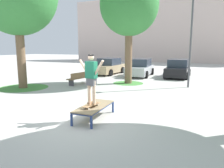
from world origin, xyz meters
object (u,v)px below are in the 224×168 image
object	(u,v)px
skate_box	(94,107)
tree_mid_back	(129,5)
car_black	(178,69)
car_silver	(140,68)
skater	(91,76)
car_tan	(109,67)
light_post	(192,25)
park_bench	(81,77)
skateboard	(92,105)

from	to	relation	value
skate_box	tree_mid_back	world-z (taller)	tree_mid_back
skate_box	car_black	bearing A→B (deg)	84.80
skate_box	car_silver	bearing A→B (deg)	99.57
tree_mid_back	car_black	xyz separation A→B (m)	(2.71, 4.81, -4.55)
skater	tree_mid_back	world-z (taller)	tree_mid_back
car_tan	car_silver	world-z (taller)	same
skater	car_tan	size ratio (longest dim) A/B	0.40
car_silver	light_post	xyz separation A→B (m)	(4.43, -4.13, 3.13)
skate_box	car_tan	xyz separation A→B (m)	(-5.14, 12.03, 0.28)
light_post	park_bench	bearing A→B (deg)	-166.04
skateboard	skater	distance (m)	0.99
car_silver	light_post	distance (m)	6.82
skate_box	tree_mid_back	size ratio (longest dim) A/B	0.26
skater	car_black	distance (m)	12.75
tree_mid_back	park_bench	world-z (taller)	tree_mid_back
car_silver	skate_box	bearing A→B (deg)	-80.43
skater	skate_box	bearing A→B (deg)	93.35
car_silver	park_bench	size ratio (longest dim) A/B	1.76
skateboard	skate_box	bearing A→B (deg)	93.26
car_black	park_bench	distance (m)	8.49
car_tan	light_post	bearing A→B (deg)	-29.46
skate_box	skateboard	bearing A→B (deg)	-86.74
tree_mid_back	car_tan	size ratio (longest dim) A/B	1.73
tree_mid_back	car_silver	xyz separation A→B (m)	(-0.44, 4.21, -4.55)
car_silver	park_bench	distance (m)	6.31
car_silver	skater	bearing A→B (deg)	-80.53
skate_box	skateboard	world-z (taller)	skateboard
tree_mid_back	light_post	bearing A→B (deg)	1.12
park_bench	tree_mid_back	bearing A→B (deg)	29.73
skateboard	park_bench	xyz separation A→B (m)	(-4.41, 6.24, -0.09)
skate_box	car_black	xyz separation A→B (m)	(1.14, 12.49, 0.28)
tree_mid_back	car_silver	size ratio (longest dim) A/B	1.71
skateboard	park_bench	bearing A→B (deg)	125.24
skate_box	car_silver	distance (m)	12.06
car_silver	car_black	distance (m)	3.20
car_tan	park_bench	world-z (taller)	car_tan
car_silver	park_bench	bearing A→B (deg)	-112.36
skate_box	light_post	bearing A→B (deg)	72.66
car_black	skate_box	bearing A→B (deg)	-95.20
car_black	tree_mid_back	bearing A→B (deg)	-119.36
skateboard	tree_mid_back	xyz separation A→B (m)	(-1.58, 7.86, 4.70)
skater	car_tan	distance (m)	13.28
skate_box	skater	world-z (taller)	skater
skater	park_bench	bearing A→B (deg)	125.25
tree_mid_back	skater	bearing A→B (deg)	-78.64
car_tan	car_black	distance (m)	6.29
park_bench	car_black	bearing A→B (deg)	49.25
skate_box	tree_mid_back	distance (m)	9.20
skateboard	car_tan	distance (m)	13.25
skater	car_silver	bearing A→B (deg)	99.47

